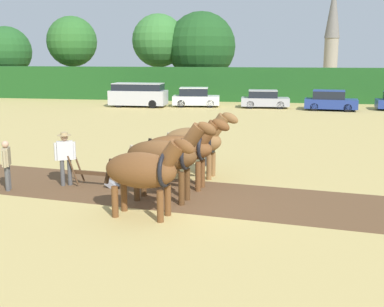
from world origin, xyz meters
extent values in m
plane|color=tan|center=(0.00, 0.00, 0.00)|extent=(240.00, 240.00, 0.00)
cube|color=brown|center=(-5.26, 1.73, 0.00)|extent=(32.05, 7.71, 0.01)
cube|color=#1E511E|center=(0.00, 31.95, 1.56)|extent=(79.97, 1.53, 3.13)
cylinder|color=#423323|center=(-26.63, 36.10, 1.57)|extent=(0.44, 0.44, 3.15)
sphere|color=#235623|center=(-26.63, 36.10, 4.63)|extent=(5.38, 5.38, 5.38)
cylinder|color=brown|center=(-18.76, 35.59, 2.10)|extent=(0.44, 0.44, 4.19)
sphere|color=#2D6628|center=(-18.76, 35.59, 5.63)|extent=(5.22, 5.22, 5.22)
cylinder|color=brown|center=(-9.69, 36.73, 2.10)|extent=(0.44, 0.44, 4.20)
sphere|color=#387533|center=(-9.69, 36.73, 5.70)|extent=(5.49, 5.49, 5.49)
cylinder|color=#4C3823|center=(-5.25, 37.12, 1.59)|extent=(0.44, 0.44, 3.17)
sphere|color=#1E4C1E|center=(-5.25, 37.12, 5.12)|extent=(7.07, 7.07, 7.07)
cylinder|color=gray|center=(10.57, 64.88, 3.37)|extent=(2.10, 2.10, 6.75)
cone|color=slate|center=(10.57, 64.88, 10.87)|extent=(2.31, 2.31, 8.24)
ellipsoid|color=brown|center=(-0.83, -1.17, 1.28)|extent=(2.12, 1.27, 0.96)
cylinder|color=brown|center=(-0.15, -0.98, 0.43)|extent=(0.18, 0.18, 0.85)
cylinder|color=brown|center=(-0.22, -1.53, 0.43)|extent=(0.18, 0.18, 0.85)
cylinder|color=brown|center=(-1.44, -0.81, 0.43)|extent=(0.18, 0.18, 0.85)
cylinder|color=brown|center=(-1.51, -1.36, 0.43)|extent=(0.18, 0.18, 0.85)
cylinder|color=brown|center=(0.01, -1.28, 1.75)|extent=(0.83, 0.55, 0.84)
ellipsoid|color=brown|center=(0.37, -1.33, 2.01)|extent=(0.71, 0.35, 0.54)
cube|color=black|center=(0.17, -1.31, 1.95)|extent=(0.38, 0.13, 0.50)
cylinder|color=black|center=(-1.77, -1.04, 1.18)|extent=(0.31, 0.16, 0.71)
torus|color=black|center=(-0.14, -1.26, 1.36)|extent=(0.24, 0.97, 0.97)
ellipsoid|color=#513319|center=(-0.63, 0.34, 1.38)|extent=(2.28, 1.22, 0.89)
cylinder|color=#513319|center=(0.11, 0.50, 0.49)|extent=(0.18, 0.18, 0.98)
cylinder|color=#513319|center=(0.04, -0.01, 0.49)|extent=(0.18, 0.18, 0.98)
cylinder|color=#513319|center=(-1.29, 0.69, 0.49)|extent=(0.18, 0.18, 0.98)
cylinder|color=#513319|center=(-1.36, 0.18, 0.49)|extent=(0.18, 0.18, 0.98)
cylinder|color=#513319|center=(0.29, 0.21, 1.91)|extent=(0.91, 0.53, 0.98)
ellipsoid|color=#513319|center=(0.75, 0.15, 2.24)|extent=(0.71, 0.35, 0.54)
cube|color=gray|center=(0.49, 0.19, 2.10)|extent=(0.47, 0.14, 0.62)
cylinder|color=gray|center=(-1.65, 0.48, 1.29)|extent=(0.31, 0.16, 0.71)
torus|color=black|center=(0.13, 0.24, 1.45)|extent=(0.23, 0.91, 0.91)
ellipsoid|color=brown|center=(-0.42, 1.84, 1.32)|extent=(2.36, 1.16, 0.82)
cylinder|color=brown|center=(0.34, 1.98, 0.48)|extent=(0.18, 0.18, 0.95)
cylinder|color=brown|center=(0.27, 1.51, 0.48)|extent=(0.18, 0.18, 0.95)
cylinder|color=brown|center=(-1.12, 2.18, 0.48)|extent=(0.18, 0.18, 0.95)
cylinder|color=brown|center=(-1.19, 1.71, 0.48)|extent=(0.18, 0.18, 0.95)
cylinder|color=brown|center=(0.53, 1.72, 1.82)|extent=(0.86, 0.49, 0.93)
ellipsoid|color=brown|center=(0.97, 1.66, 2.14)|extent=(0.71, 0.35, 0.54)
cube|color=black|center=(0.72, 1.69, 2.00)|extent=(0.45, 0.14, 0.60)
cylinder|color=black|center=(-1.49, 1.99, 1.23)|extent=(0.31, 0.16, 0.71)
torus|color=black|center=(0.36, 1.74, 1.38)|extent=(0.22, 0.85, 0.84)
ellipsoid|color=brown|center=(-0.22, 3.35, 1.30)|extent=(2.19, 1.25, 0.93)
cylinder|color=brown|center=(0.49, 3.53, 0.44)|extent=(0.18, 0.18, 0.88)
cylinder|color=brown|center=(0.41, 2.99, 0.44)|extent=(0.18, 0.18, 0.88)
cylinder|color=brown|center=(-0.86, 3.71, 0.44)|extent=(0.18, 0.18, 0.88)
cylinder|color=brown|center=(-0.93, 3.18, 0.44)|extent=(0.18, 0.18, 0.88)
cylinder|color=brown|center=(0.66, 3.23, 1.84)|extent=(0.92, 0.55, 0.98)
ellipsoid|color=brown|center=(1.11, 3.17, 2.16)|extent=(0.71, 0.35, 0.54)
cube|color=gray|center=(0.86, 3.21, 2.04)|extent=(0.46, 0.14, 0.62)
cylinder|color=gray|center=(-1.20, 3.48, 1.20)|extent=(0.31, 0.16, 0.71)
torus|color=black|center=(0.50, 3.25, 1.37)|extent=(0.24, 0.95, 0.94)
cube|color=#4C331E|center=(-3.18, 1.45, 0.45)|extent=(1.54, 0.31, 0.12)
cube|color=#939399|center=(-2.56, 1.37, 0.10)|extent=(0.50, 0.26, 0.39)
cylinder|color=#4C331E|center=(-3.84, 1.74, 0.55)|extent=(0.40, 0.11, 0.96)
cylinder|color=#4C331E|center=(-3.89, 1.34, 0.55)|extent=(0.40, 0.11, 0.96)
cylinder|color=#4C4C4C|center=(-4.06, 1.46, 0.44)|extent=(0.14, 0.14, 0.88)
cylinder|color=#4C4C4C|center=(-4.26, 1.35, 0.44)|extent=(0.14, 0.14, 0.88)
cube|color=silver|center=(-4.16, 1.40, 1.19)|extent=(0.55, 0.42, 0.62)
sphere|color=tan|center=(-4.16, 1.40, 1.63)|extent=(0.24, 0.24, 0.24)
cylinder|color=silver|center=(-3.90, 1.55, 1.17)|extent=(0.09, 0.09, 0.59)
cylinder|color=silver|center=(-4.43, 1.26, 1.17)|extent=(0.09, 0.09, 0.59)
cylinder|color=tan|center=(-4.16, 1.40, 1.70)|extent=(0.45, 0.45, 0.02)
cylinder|color=tan|center=(-4.16, 1.40, 1.75)|extent=(0.23, 0.23, 0.10)
cylinder|color=#4C4C4C|center=(0.17, 5.25, 0.40)|extent=(0.14, 0.14, 0.80)
cylinder|color=#4C4C4C|center=(0.03, 5.10, 0.40)|extent=(0.14, 0.14, 0.80)
cube|color=tan|center=(0.10, 5.18, 1.08)|extent=(0.47, 0.47, 0.56)
sphere|color=tan|center=(0.10, 5.18, 1.47)|extent=(0.22, 0.22, 0.22)
cylinder|color=tan|center=(0.29, 5.38, 1.05)|extent=(0.09, 0.09, 0.53)
cylinder|color=tan|center=(-0.09, 4.98, 1.05)|extent=(0.09, 0.09, 0.53)
cylinder|color=#665B4C|center=(0.10, 5.18, 1.54)|extent=(0.41, 0.41, 0.02)
cylinder|color=#665B4C|center=(0.10, 5.18, 1.59)|extent=(0.20, 0.20, 0.10)
cylinder|color=#4C4C4C|center=(-5.81, 0.65, 0.41)|extent=(0.14, 0.14, 0.81)
cylinder|color=#4C4C4C|center=(-5.74, 0.45, 0.41)|extent=(0.14, 0.14, 0.81)
cube|color=tan|center=(-5.77, 0.55, 1.10)|extent=(0.35, 0.51, 0.58)
sphere|color=tan|center=(-5.77, 0.55, 1.51)|extent=(0.22, 0.22, 0.22)
cylinder|color=tan|center=(-5.87, 0.82, 1.08)|extent=(0.09, 0.09, 0.54)
cylinder|color=tan|center=(-5.68, 0.29, 1.08)|extent=(0.09, 0.09, 0.54)
cube|color=#BCBCC1|center=(-8.76, 25.68, 0.77)|extent=(4.68, 1.98, 1.18)
cube|color=black|center=(-8.76, 25.68, 1.63)|extent=(4.12, 1.79, 0.54)
cube|color=#BCBCC1|center=(-8.76, 25.68, 1.93)|extent=(4.12, 1.79, 0.06)
cylinder|color=black|center=(-7.31, 26.56, 0.33)|extent=(0.67, 0.22, 0.66)
cylinder|color=black|center=(-7.31, 24.80, 0.33)|extent=(0.67, 0.22, 0.66)
cylinder|color=black|center=(-10.21, 26.56, 0.33)|extent=(0.67, 0.22, 0.66)
cylinder|color=black|center=(-10.21, 24.81, 0.33)|extent=(0.67, 0.22, 0.66)
cube|color=silver|center=(-4.01, 26.57, 0.54)|extent=(4.06, 2.17, 0.74)
cube|color=black|center=(-4.20, 26.55, 1.22)|extent=(2.50, 1.81, 0.63)
cube|color=silver|center=(-4.20, 26.55, 1.57)|extent=(2.50, 1.81, 0.06)
cylinder|color=black|center=(-2.90, 27.46, 0.31)|extent=(0.65, 0.29, 0.63)
cylinder|color=black|center=(-2.72, 25.97, 0.31)|extent=(0.65, 0.29, 0.63)
cylinder|color=black|center=(-5.29, 27.18, 0.31)|extent=(0.65, 0.29, 0.63)
cylinder|color=black|center=(-5.11, 25.69, 0.31)|extent=(0.65, 0.29, 0.63)
cube|color=#A8A8B2|center=(1.70, 26.65, 0.51)|extent=(3.94, 1.97, 0.67)
cube|color=black|center=(1.51, 26.64, 1.11)|extent=(2.39, 1.71, 0.55)
cube|color=#A8A8B2|center=(1.51, 26.64, 1.42)|extent=(2.39, 1.71, 0.06)
cylinder|color=black|center=(2.86, 27.49, 0.31)|extent=(0.64, 0.25, 0.63)
cylinder|color=black|center=(2.94, 25.94, 0.31)|extent=(0.64, 0.25, 0.63)
cylinder|color=black|center=(0.47, 27.37, 0.31)|extent=(0.64, 0.25, 0.63)
cylinder|color=black|center=(0.55, 25.82, 0.31)|extent=(0.64, 0.25, 0.63)
cube|color=navy|center=(6.82, 25.71, 0.53)|extent=(4.14, 2.18, 0.72)
cube|color=black|center=(6.62, 25.73, 1.20)|extent=(2.54, 1.85, 0.61)
cube|color=navy|center=(6.62, 25.73, 1.54)|extent=(2.54, 1.85, 0.06)
cylinder|color=black|center=(8.13, 26.37, 0.31)|extent=(0.64, 0.28, 0.62)
cylinder|color=black|center=(7.97, 24.81, 0.31)|extent=(0.64, 0.28, 0.62)
cylinder|color=black|center=(5.67, 26.62, 0.31)|extent=(0.64, 0.28, 0.62)
cylinder|color=black|center=(5.52, 25.05, 0.31)|extent=(0.64, 0.28, 0.62)
cylinder|color=black|center=(11.14, 27.48, 0.31)|extent=(0.62, 0.24, 0.61)
camera|label=1|loc=(2.67, -13.15, 4.30)|focal=45.00mm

